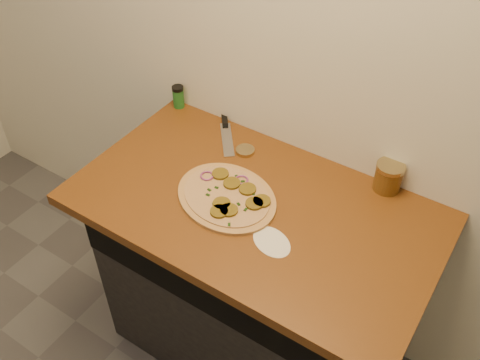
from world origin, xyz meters
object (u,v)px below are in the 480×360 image
Objects in this scene: spice_shaker at (178,97)px; chefs_knife at (226,127)px; pizza at (227,196)px; salsa_jar at (389,177)px.

chefs_knife is at bearing -4.61° from spice_shaker.
pizza is at bearing -35.76° from spice_shaker.
salsa_jar is at bearing 38.48° from pizza.
salsa_jar reaches higher than spice_shaker.
chefs_knife is (-0.22, 0.31, -0.00)m from pizza.
salsa_jar is 0.88m from spice_shaker.
pizza is 0.54m from salsa_jar.
salsa_jar is (0.42, 0.33, 0.04)m from pizza.
salsa_jar is 1.11× the size of spice_shaker.
spice_shaker reaches higher than chefs_knife.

